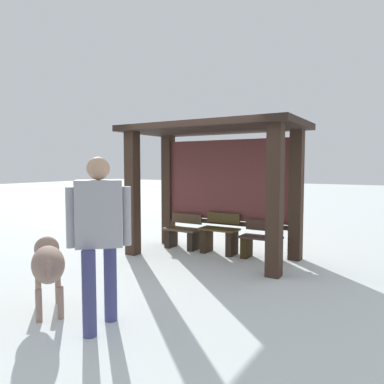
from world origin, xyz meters
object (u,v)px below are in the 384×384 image
object	(u,v)px
bench_right_inside	(261,243)
dog	(48,262)
person_walking	(99,228)
bus_shelter	(216,162)
bench_center_inside	(219,237)
bench_left_inside	(183,234)

from	to	relation	value
bench_right_inside	dog	xyz separation A→B (m)	(-1.34, -3.58, 0.28)
person_walking	dog	distance (m)	1.04
dog	person_walking	bearing A→B (deg)	-3.37
bus_shelter	bench_right_inside	xyz separation A→B (m)	(0.85, 0.18, -1.50)
bench_center_inside	bus_shelter	bearing A→B (deg)	-90.00
bench_left_inside	bench_center_inside	size ratio (longest dim) A/B	0.97
bench_center_inside	bench_right_inside	xyz separation A→B (m)	(0.85, 0.00, -0.04)
bench_left_inside	person_walking	bearing A→B (deg)	-70.68
person_walking	bench_right_inside	bearing A→B (deg)	83.18
bench_left_inside	bench_right_inside	world-z (taller)	bench_left_inside
bus_shelter	person_walking	bearing A→B (deg)	-83.07
bench_right_inside	person_walking	world-z (taller)	person_walking
person_walking	dog	bearing A→B (deg)	176.63
bench_left_inside	bench_center_inside	bearing A→B (deg)	-0.10
person_walking	bench_left_inside	bearing A→B (deg)	109.32
bus_shelter	person_walking	world-z (taller)	bus_shelter
bench_right_inside	bench_center_inside	bearing A→B (deg)	-179.82
bench_right_inside	person_walking	xyz separation A→B (m)	(-0.43, -3.63, 0.79)
bench_left_inside	dog	world-z (taller)	dog
bench_left_inside	bench_right_inside	xyz separation A→B (m)	(1.71, 0.00, -0.01)
bench_center_inside	person_walking	world-z (taller)	person_walking
bus_shelter	bench_left_inside	size ratio (longest dim) A/B	4.41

